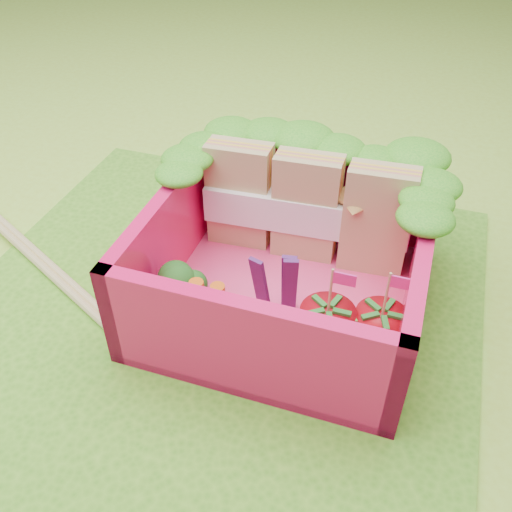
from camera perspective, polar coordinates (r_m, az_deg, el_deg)
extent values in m
plane|color=#9CC738|center=(2.95, -4.05, -5.58)|extent=(14.00, 14.00, 0.00)
cube|color=#4F9B23|center=(2.93, -4.06, -5.38)|extent=(2.60, 2.60, 0.03)
cube|color=#F63E7D|center=(2.95, 2.97, -4.00)|extent=(1.30, 1.30, 0.05)
cube|color=#F5145D|center=(3.26, 6.16, 6.34)|extent=(1.30, 0.07, 0.55)
cube|color=#F5145D|center=(2.36, -1.06, -9.45)|extent=(1.30, 0.07, 0.55)
cube|color=#F5145D|center=(2.96, -8.38, 2.17)|extent=(0.07, 1.30, 0.55)
cube|color=#F5145D|center=(2.73, 15.65, -2.92)|extent=(0.07, 1.30, 0.55)
ellipsoid|color=#1E8E19|center=(3.19, -2.53, 12.61)|extent=(0.30, 0.30, 0.11)
ellipsoid|color=#1E8E19|center=(3.13, 0.98, 12.09)|extent=(0.30, 0.30, 0.11)
ellipsoid|color=#1E8E19|center=(3.08, 4.59, 11.50)|extent=(0.30, 0.30, 0.11)
ellipsoid|color=#1E8E19|center=(3.05, 8.29, 10.85)|extent=(0.30, 0.30, 0.11)
ellipsoid|color=#1E8E19|center=(3.02, 12.04, 10.15)|extent=(0.30, 0.30, 0.11)
ellipsoid|color=#1E8E19|center=(3.02, 15.81, 9.39)|extent=(0.30, 0.30, 0.11)
ellipsoid|color=#1E8E19|center=(2.83, -7.51, 8.53)|extent=(0.27, 0.27, 0.10)
ellipsoid|color=#1E8E19|center=(2.94, -6.37, 9.90)|extent=(0.27, 0.27, 0.10)
ellipsoid|color=#1E8E19|center=(3.05, -5.31, 11.16)|extent=(0.27, 0.27, 0.10)
ellipsoid|color=#1E8E19|center=(2.61, 16.40, 4.05)|extent=(0.27, 0.27, 0.10)
ellipsoid|color=#1E8E19|center=(2.72, 16.69, 5.67)|extent=(0.27, 0.27, 0.10)
ellipsoid|color=#1E8E19|center=(2.84, 16.97, 7.16)|extent=(0.27, 0.27, 0.10)
cube|color=tan|center=(3.09, -1.62, 6.18)|extent=(0.35, 0.17, 0.60)
cube|color=tan|center=(3.01, 5.05, 4.91)|extent=(0.35, 0.17, 0.60)
cube|color=tan|center=(2.96, 12.00, 3.52)|extent=(0.35, 0.17, 0.60)
cube|color=white|center=(3.02, 5.02, 4.45)|extent=(1.09, 0.24, 0.20)
cylinder|color=#5CA04D|center=(2.79, -7.54, -4.79)|extent=(0.12, 0.12, 0.14)
ellipsoid|color=#15501D|center=(2.71, -7.76, -2.89)|extent=(0.30, 0.30, 0.12)
cylinder|color=#DF4D12|center=(2.68, -5.82, -4.78)|extent=(0.07, 0.07, 0.28)
cylinder|color=#DF4D12|center=(2.69, -3.77, -4.96)|extent=(0.07, 0.07, 0.25)
cube|color=#4A1A5C|center=(2.68, 0.46, -3.02)|extent=(0.07, 0.04, 0.38)
cube|color=#4A1A5C|center=(2.71, 3.32, -2.58)|extent=(0.07, 0.03, 0.38)
cube|color=#4A1A5C|center=(2.69, 3.40, -2.94)|extent=(0.07, 0.04, 0.38)
cone|color=red|center=(2.59, 7.01, -7.40)|extent=(0.25, 0.25, 0.25)
cylinder|color=tan|center=(2.42, 7.46, -3.46)|extent=(0.01, 0.01, 0.24)
cube|color=#EE2794|center=(2.36, 8.81, -2.30)|extent=(0.10, 0.01, 0.06)
cone|color=red|center=(2.63, 12.18, -7.54)|extent=(0.24, 0.24, 0.24)
cylinder|color=tan|center=(2.46, 12.93, -3.77)|extent=(0.01, 0.01, 0.24)
cube|color=#EE2794|center=(2.41, 14.37, -2.63)|extent=(0.10, 0.01, 0.06)
cube|color=#5BB238|center=(2.82, 12.49, -6.27)|extent=(0.33, 0.16, 0.05)
cube|color=#5BB238|center=(2.65, 4.98, -9.09)|extent=(0.17, 0.33, 0.05)
cube|color=tan|center=(3.43, -21.68, 0.08)|extent=(1.88, 0.97, 0.05)
cube|color=tan|center=(3.41, -20.79, 0.06)|extent=(1.88, 0.97, 0.05)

